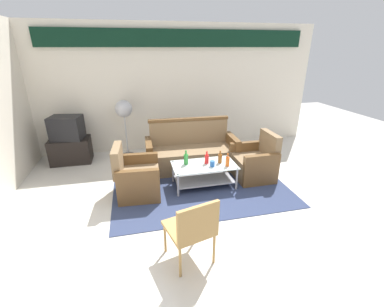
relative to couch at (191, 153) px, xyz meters
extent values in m
plane|color=beige|center=(0.03, -1.71, -0.32)|extent=(14.00, 14.00, 0.00)
cube|color=silver|center=(0.03, 1.35, 1.08)|extent=(6.52, 0.12, 2.80)
cube|color=black|center=(0.03, 1.26, 2.15)|extent=(5.76, 0.08, 0.36)
cube|color=#2D3856|center=(-0.03, -0.73, -0.31)|extent=(2.99, 2.25, 0.01)
cube|color=#7F6647|center=(0.00, -0.05, -0.10)|extent=(1.62, 0.75, 0.42)
cube|color=#7F6647|center=(0.01, 0.27, 0.35)|extent=(1.60, 0.19, 0.48)
cube|color=brown|center=(0.84, -0.08, 0.00)|extent=(0.14, 0.70, 0.62)
cube|color=brown|center=(-0.84, -0.03, 0.00)|extent=(0.14, 0.70, 0.62)
cube|color=brown|center=(0.01, 0.27, 0.62)|extent=(1.64, 0.15, 0.06)
cube|color=#7F6647|center=(-1.07, -0.82, -0.11)|extent=(0.70, 0.64, 0.40)
cube|color=#7F6647|center=(-1.38, -0.80, 0.32)|extent=(0.16, 0.61, 0.45)
cube|color=brown|center=(-1.05, -0.49, -0.02)|extent=(0.67, 0.14, 0.58)
cube|color=brown|center=(-1.10, -1.15, -0.02)|extent=(0.67, 0.14, 0.58)
cube|color=#7F6647|center=(1.01, -0.69, -0.11)|extent=(0.66, 0.60, 0.40)
cube|color=#7F6647|center=(1.32, -0.69, 0.32)|extent=(0.12, 0.60, 0.45)
cube|color=brown|center=(1.02, -1.02, -0.02)|extent=(0.66, 0.10, 0.58)
cube|color=brown|center=(1.01, -0.36, -0.02)|extent=(0.66, 0.10, 0.58)
cube|color=silver|center=(0.04, -0.80, 0.09)|extent=(1.10, 0.60, 0.02)
cube|color=#9E9EA5|center=(0.04, -0.80, -0.19)|extent=(1.00, 0.52, 0.02)
cylinder|color=#9E9EA5|center=(-0.47, -0.54, -0.11)|extent=(0.04, 0.04, 0.40)
cylinder|color=#9E9EA5|center=(0.55, -0.54, -0.11)|extent=(0.04, 0.04, 0.40)
cylinder|color=#9E9EA5|center=(-0.47, -1.06, -0.11)|extent=(0.04, 0.04, 0.40)
cylinder|color=#9E9EA5|center=(0.55, -1.06, -0.11)|extent=(0.04, 0.04, 0.40)
cylinder|color=#D85919|center=(0.42, -0.95, 0.18)|extent=(0.07, 0.07, 0.16)
cylinder|color=#D85919|center=(0.42, -0.95, 0.29)|extent=(0.02, 0.02, 0.07)
cylinder|color=brown|center=(0.33, -0.79, 0.17)|extent=(0.07, 0.07, 0.16)
cylinder|color=brown|center=(0.33, -0.79, 0.29)|extent=(0.03, 0.03, 0.07)
cylinder|color=#2D8C38|center=(-0.26, -0.71, 0.18)|extent=(0.08, 0.08, 0.18)
cylinder|color=#2D8C38|center=(-0.26, -0.71, 0.31)|extent=(0.03, 0.03, 0.08)
cylinder|color=red|center=(0.10, -0.76, 0.17)|extent=(0.07, 0.07, 0.16)
cylinder|color=red|center=(0.10, -0.76, 0.28)|extent=(0.03, 0.03, 0.07)
cylinder|color=#2659A5|center=(0.16, -0.90, 0.14)|extent=(0.08, 0.08, 0.10)
cube|color=black|center=(-2.43, 0.84, -0.06)|extent=(0.80, 0.50, 0.52)
cube|color=black|center=(-2.43, 0.84, 0.44)|extent=(0.67, 0.54, 0.48)
cube|color=black|center=(-2.39, 1.06, 0.44)|extent=(0.50, 0.10, 0.36)
cylinder|color=#2D2D33|center=(-1.27, 0.89, -0.30)|extent=(0.32, 0.32, 0.03)
cylinder|color=#B2B2B7|center=(-1.27, 0.89, 0.19)|extent=(0.03, 0.03, 0.95)
sphere|color=#B2B2B7|center=(-1.27, 0.89, 0.77)|extent=(0.36, 0.36, 0.36)
cube|color=#AD844C|center=(-0.58, -2.40, 0.10)|extent=(0.59, 0.59, 0.04)
cube|color=#AD844C|center=(-0.52, -2.62, 0.32)|extent=(0.47, 0.16, 0.40)
cylinder|color=#AD844C|center=(-0.84, -2.25, -0.11)|extent=(0.03, 0.03, 0.42)
cylinder|color=#AD844C|center=(-0.43, -2.15, -0.11)|extent=(0.03, 0.03, 0.42)
cylinder|color=#AD844C|center=(-0.73, -2.66, -0.11)|extent=(0.03, 0.03, 0.42)
cylinder|color=#AD844C|center=(-0.32, -2.55, -0.11)|extent=(0.03, 0.03, 0.42)
camera|label=1|loc=(-1.08, -4.71, 1.98)|focal=24.20mm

